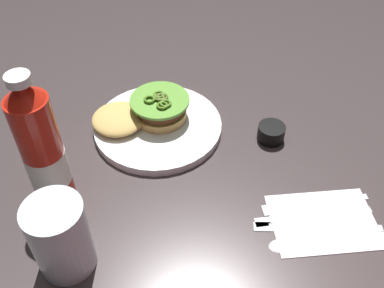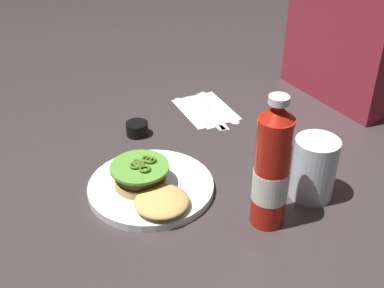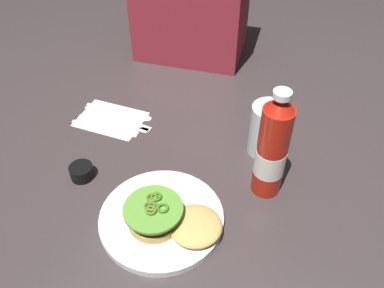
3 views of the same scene
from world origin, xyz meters
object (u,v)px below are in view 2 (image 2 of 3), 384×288
at_px(water_glass, 314,169).
at_px(fork_utensil, 196,114).
at_px(dinner_plate, 151,187).
at_px(condiment_cup, 137,129).
at_px(butter_knife, 213,112).
at_px(burger_sandwich, 148,184).
at_px(steak_knife, 206,113).
at_px(ketchup_bottle, 270,171).
at_px(spoon_utensil, 224,110).
at_px(diner_person, 362,1).
at_px(napkin, 206,109).

relative_size(water_glass, fork_utensil, 0.68).
xyz_separation_m(dinner_plate, water_glass, (0.17, 0.27, 0.06)).
xyz_separation_m(condiment_cup, butter_knife, (0.00, 0.21, -0.01)).
xyz_separation_m(dinner_plate, burger_sandwich, (0.02, -0.02, 0.03)).
distance_m(water_glass, steak_knife, 0.39).
relative_size(ketchup_bottle, condiment_cup, 4.91).
bearing_deg(condiment_cup, ketchup_bottle, 10.16).
relative_size(steak_knife, spoon_utensil, 1.02).
relative_size(ketchup_bottle, diner_person, 0.45).
distance_m(burger_sandwich, ketchup_bottle, 0.24).
xyz_separation_m(condiment_cup, fork_utensil, (-0.01, 0.17, -0.01)).
bearing_deg(steak_knife, napkin, 150.79).
xyz_separation_m(burger_sandwich, butter_knife, (-0.23, 0.30, -0.03)).
relative_size(water_glass, steak_knife, 0.64).
height_order(water_glass, fork_utensil, water_glass).
relative_size(fork_utensil, steak_knife, 0.94).
relative_size(burger_sandwich, napkin, 1.14).
distance_m(ketchup_bottle, steak_knife, 0.43).
bearing_deg(diner_person, butter_knife, -102.65).
distance_m(dinner_plate, butter_knife, 0.35).
relative_size(dinner_plate, condiment_cup, 4.79).
relative_size(condiment_cup, fork_utensil, 0.28).
relative_size(ketchup_bottle, spoon_utensil, 1.33).
bearing_deg(ketchup_bottle, condiment_cup, -169.84).
relative_size(burger_sandwich, condiment_cup, 3.67).
relative_size(butter_knife, diner_person, 0.36).
distance_m(water_glass, butter_knife, 0.39).
distance_m(burger_sandwich, spoon_utensil, 0.40).
distance_m(fork_utensil, diner_person, 0.50).
relative_size(fork_utensil, butter_knife, 0.90).
distance_m(ketchup_bottle, condiment_cup, 0.42).
relative_size(steak_knife, butter_knife, 0.96).
bearing_deg(water_glass, steak_knife, -178.94).
bearing_deg(diner_person, ketchup_bottle, -58.81).
bearing_deg(spoon_utensil, fork_utensil, -104.11).
bearing_deg(burger_sandwich, spoon_utensil, 124.57).
height_order(dinner_plate, napkin, dinner_plate).
bearing_deg(fork_utensil, ketchup_bottle, -13.21).
bearing_deg(butter_knife, burger_sandwich, -52.26).
relative_size(condiment_cup, spoon_utensil, 0.27).
xyz_separation_m(condiment_cup, spoon_utensil, (0.01, 0.24, -0.01)).
relative_size(burger_sandwich, butter_knife, 0.94).
bearing_deg(napkin, burger_sandwich, -48.52).
relative_size(ketchup_bottle, water_glass, 2.03).
bearing_deg(butter_knife, diner_person, 77.35).
height_order(dinner_plate, water_glass, water_glass).
bearing_deg(steak_knife, spoon_utensil, 79.57).
distance_m(dinner_plate, napkin, 0.36).
bearing_deg(spoon_utensil, water_glass, -6.21).
bearing_deg(ketchup_bottle, steak_knife, 163.38).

